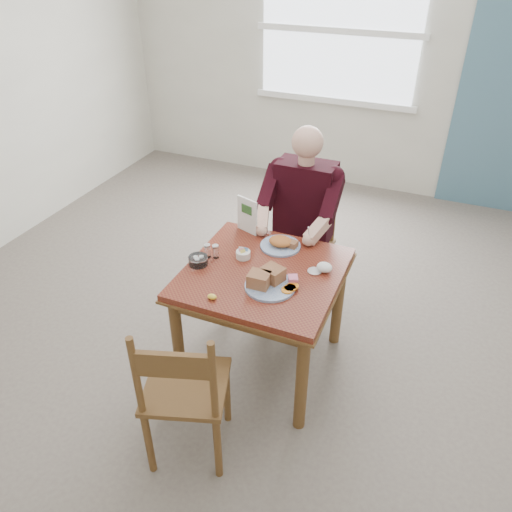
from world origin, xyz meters
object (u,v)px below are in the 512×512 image
at_px(table, 263,286).
at_px(diner, 301,209).
at_px(near_plate, 269,281).
at_px(far_plate, 281,243).
at_px(chair_near, 184,391).
at_px(chair_far, 303,244).

bearing_deg(table, diner, 90.00).
xyz_separation_m(near_plate, far_plate, (-0.08, 0.41, -0.01)).
height_order(table, diner, diner).
distance_m(table, diner, 0.73).
bearing_deg(chair_near, chair_far, 85.95).
height_order(table, chair_far, chair_far).
xyz_separation_m(chair_near, far_plate, (0.12, 1.07, 0.30)).
height_order(chair_far, near_plate, chair_far).
relative_size(chair_near, near_plate, 2.94).
bearing_deg(table, near_plate, -55.43).
bearing_deg(chair_far, chair_near, -94.05).
height_order(chair_near, far_plate, chair_near).
xyz_separation_m(diner, far_plate, (0.01, -0.42, -0.03)).
bearing_deg(diner, chair_near, -94.29).
relative_size(chair_far, chair_near, 1.00).
relative_size(table, diner, 0.66).
xyz_separation_m(table, far_plate, (0.01, 0.29, 0.14)).
relative_size(diner, near_plate, 4.29).
xyz_separation_m(chair_near, near_plate, (0.20, 0.66, 0.31)).
relative_size(diner, far_plate, 4.77).
height_order(diner, far_plate, diner).
bearing_deg(chair_near, diner, 85.71).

